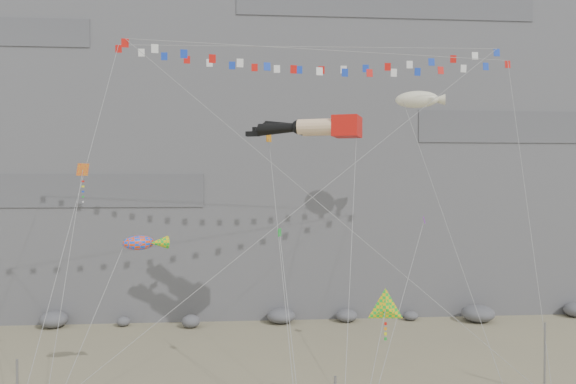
# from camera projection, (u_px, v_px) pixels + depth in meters

# --- Properties ---
(cliff) EXTENTS (80.00, 28.00, 50.00)m
(cliff) POSITION_uv_depth(u_px,v_px,m) (272.00, 77.00, 65.26)
(cliff) COLOR slate
(cliff) RESTS_ON ground
(talus_boulders) EXTENTS (60.00, 3.00, 1.20)m
(talus_boulders) POSITION_uv_depth(u_px,v_px,m) (281.00, 316.00, 50.78)
(talus_boulders) COLOR slate
(talus_boulders) RESTS_ON ground
(anchor_pole_right) EXTENTS (0.12, 0.12, 4.30)m
(anchor_pole_right) POSITION_uv_depth(u_px,v_px,m) (545.00, 358.00, 33.86)
(anchor_pole_right) COLOR gray
(anchor_pole_right) RESTS_ON ground
(legs_kite) EXTENTS (8.11, 15.06, 20.33)m
(legs_kite) POSITION_uv_depth(u_px,v_px,m) (316.00, 128.00, 38.64)
(legs_kite) COLOR red
(legs_kite) RESTS_ON ground
(flag_banner_upper) EXTENTS (30.20, 12.71, 30.35)m
(flag_banner_upper) POSITION_uv_depth(u_px,v_px,m) (310.00, 47.00, 40.70)
(flag_banner_upper) COLOR red
(flag_banner_upper) RESTS_ON ground
(flag_banner_lower) EXTENTS (27.06, 9.64, 25.85)m
(flag_banner_lower) POSITION_uv_depth(u_px,v_px,m) (333.00, 51.00, 38.45)
(flag_banner_lower) COLOR red
(flag_banner_lower) RESTS_ON ground
(harlequin_kite) EXTENTS (1.68, 6.07, 14.59)m
(harlequin_kite) POSITION_uv_depth(u_px,v_px,m) (83.00, 171.00, 34.69)
(harlequin_kite) COLOR red
(harlequin_kite) RESTS_ON ground
(fish_windsock) EXTENTS (5.42, 7.02, 11.42)m
(fish_windsock) POSITION_uv_depth(u_px,v_px,m) (138.00, 243.00, 33.63)
(fish_windsock) COLOR #F5410C
(fish_windsock) RESTS_ON ground
(delta_kite) EXTENTS (3.45, 3.81, 7.81)m
(delta_kite) POSITION_uv_depth(u_px,v_px,m) (386.00, 309.00, 29.41)
(delta_kite) COLOR #EEB50C
(delta_kite) RESTS_ON ground
(blimp_windsock) EXTENTS (4.44, 13.86, 23.06)m
(blimp_windsock) POSITION_uv_depth(u_px,v_px,m) (417.00, 100.00, 44.55)
(blimp_windsock) COLOR #F3EDC8
(blimp_windsock) RESTS_ON ground
(small_kite_a) EXTENTS (1.56, 12.76, 19.96)m
(small_kite_a) POSITION_uv_depth(u_px,v_px,m) (269.00, 142.00, 39.74)
(small_kite_a) COLOR orange
(small_kite_a) RESTS_ON ground
(small_kite_b) EXTENTS (7.40, 11.89, 16.57)m
(small_kite_b) POSITION_uv_depth(u_px,v_px,m) (423.00, 223.00, 39.25)
(small_kite_b) COLOR purple
(small_kite_b) RESTS_ON ground
(small_kite_c) EXTENTS (1.17, 9.09, 12.82)m
(small_kite_c) POSITION_uv_depth(u_px,v_px,m) (280.00, 235.00, 34.85)
(small_kite_c) COLOR green
(small_kite_c) RESTS_ON ground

